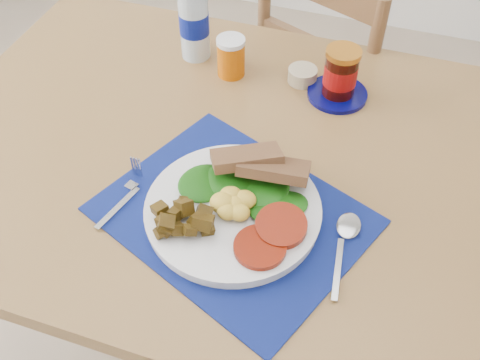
# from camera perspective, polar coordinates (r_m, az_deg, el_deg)

# --- Properties ---
(table) EXTENTS (1.40, 0.90, 0.75)m
(table) POSITION_cam_1_polar(r_m,az_deg,el_deg) (1.17, 2.42, -0.70)
(table) COLOR brown
(table) RESTS_ON ground
(chair_far) EXTENTS (0.52, 0.51, 1.08)m
(chair_far) POSITION_cam_1_polar(r_m,az_deg,el_deg) (1.68, 9.18, 11.02)
(chair_far) COLOR brown
(chair_far) RESTS_ON ground
(placemat) EXTENTS (0.54, 0.49, 0.00)m
(placemat) POSITION_cam_1_polar(r_m,az_deg,el_deg) (1.01, -0.72, -3.58)
(placemat) COLOR black
(placemat) RESTS_ON table
(breakfast_plate) EXTENTS (0.31, 0.31, 0.08)m
(breakfast_plate) POSITION_cam_1_polar(r_m,az_deg,el_deg) (0.99, -1.15, -2.83)
(breakfast_plate) COLOR silver
(breakfast_plate) RESTS_ON placemat
(fork) EXTENTS (0.04, 0.16, 0.00)m
(fork) POSITION_cam_1_polar(r_m,az_deg,el_deg) (1.06, -11.44, -1.36)
(fork) COLOR #B2B5BA
(fork) RESTS_ON placemat
(spoon) EXTENTS (0.04, 0.18, 0.01)m
(spoon) POSITION_cam_1_polar(r_m,az_deg,el_deg) (0.99, 10.65, -5.90)
(spoon) COLOR #B2B5BA
(spoon) RESTS_ON placemat
(water_bottle) EXTENTS (0.07, 0.07, 0.23)m
(water_bottle) POSITION_cam_1_polar(r_m,az_deg,el_deg) (1.32, -4.72, 16.20)
(water_bottle) COLOR #ADBFCC
(water_bottle) RESTS_ON table
(juice_glass) EXTENTS (0.06, 0.06, 0.09)m
(juice_glass) POSITION_cam_1_polar(r_m,az_deg,el_deg) (1.29, -0.93, 12.32)
(juice_glass) COLOR #BB5305
(juice_glass) RESTS_ON table
(ramekin) EXTENTS (0.07, 0.07, 0.03)m
(ramekin) POSITION_cam_1_polar(r_m,az_deg,el_deg) (1.29, 6.36, 10.53)
(ramekin) COLOR tan
(ramekin) RESTS_ON table
(jam_on_saucer) EXTENTS (0.13, 0.13, 0.12)m
(jam_on_saucer) POSITION_cam_1_polar(r_m,az_deg,el_deg) (1.24, 10.12, 10.31)
(jam_on_saucer) COLOR #040548
(jam_on_saucer) RESTS_ON table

